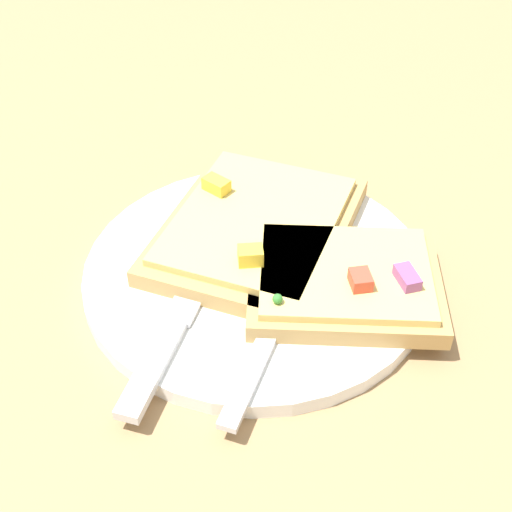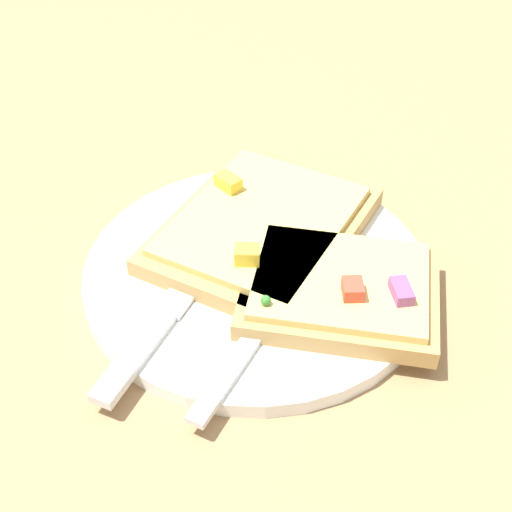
% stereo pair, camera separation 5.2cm
% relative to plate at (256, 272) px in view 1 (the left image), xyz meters
% --- Properties ---
extents(ground_plane, '(4.00, 4.00, 0.00)m').
position_rel_plate_xyz_m(ground_plane, '(0.00, 0.00, -0.01)').
color(ground_plane, '#9E7A51').
extents(plate, '(0.25, 0.25, 0.01)m').
position_rel_plate_xyz_m(plate, '(0.00, 0.00, 0.00)').
color(plate, white).
rests_on(plate, ground).
extents(fork, '(0.04, 0.21, 0.01)m').
position_rel_plate_xyz_m(fork, '(-0.03, 0.03, 0.01)').
color(fork, silver).
rests_on(fork, plate).
extents(knife, '(0.03, 0.21, 0.01)m').
position_rel_plate_xyz_m(knife, '(0.04, 0.06, 0.01)').
color(knife, silver).
rests_on(knife, plate).
extents(pizza_slice_main, '(0.15, 0.19, 0.03)m').
position_rel_plate_xyz_m(pizza_slice_main, '(0.01, -0.03, 0.02)').
color(pizza_slice_main, tan).
rests_on(pizza_slice_main, plate).
extents(pizza_slice_corner, '(0.15, 0.13, 0.03)m').
position_rel_plate_xyz_m(pizza_slice_corner, '(-0.07, 0.01, 0.02)').
color(pizza_slice_corner, tan).
rests_on(pizza_slice_corner, plate).
extents(crumb_scatter, '(0.03, 0.02, 0.01)m').
position_rel_plate_xyz_m(crumb_scatter, '(0.00, 0.00, 0.01)').
color(crumb_scatter, '#B2864B').
rests_on(crumb_scatter, plate).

